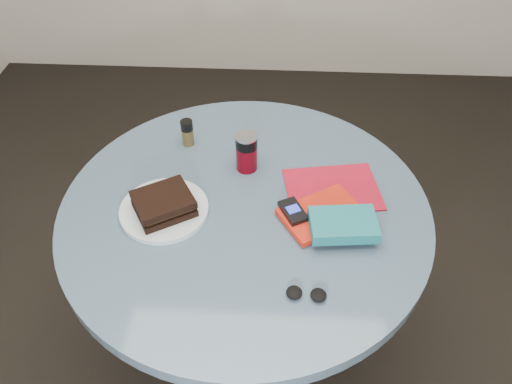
{
  "coord_description": "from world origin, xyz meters",
  "views": [
    {
      "loc": [
        0.08,
        -0.94,
        1.71
      ],
      "look_at": [
        0.03,
        0.0,
        0.8
      ],
      "focal_mm": 35.0,
      "sensor_mm": 36.0,
      "label": 1
    }
  ],
  "objects_px": {
    "soda_can": "(247,152)",
    "plate": "(164,210)",
    "red_book": "(322,214)",
    "mp3_player": "(293,211)",
    "magazine": "(332,189)",
    "novel": "(343,225)",
    "table": "(246,244)",
    "pepper_grinder": "(187,132)",
    "sandwich": "(164,204)",
    "headphones": "(306,294)"
  },
  "relations": [
    {
      "from": "soda_can",
      "to": "plate",
      "type": "bearing_deg",
      "value": -137.47
    },
    {
      "from": "red_book",
      "to": "mp3_player",
      "type": "relative_size",
      "value": 2.08
    },
    {
      "from": "magazine",
      "to": "mp3_player",
      "type": "xyz_separation_m",
      "value": [
        -0.11,
        -0.12,
        0.03
      ]
    },
    {
      "from": "soda_can",
      "to": "novel",
      "type": "relative_size",
      "value": 0.7
    },
    {
      "from": "table",
      "to": "magazine",
      "type": "relative_size",
      "value": 3.91
    },
    {
      "from": "pepper_grinder",
      "to": "novel",
      "type": "bearing_deg",
      "value": -38.08
    },
    {
      "from": "plate",
      "to": "sandwich",
      "type": "relative_size",
      "value": 1.27
    },
    {
      "from": "plate",
      "to": "red_book",
      "type": "bearing_deg",
      "value": 0.18
    },
    {
      "from": "sandwich",
      "to": "red_book",
      "type": "relative_size",
      "value": 0.91
    },
    {
      "from": "sandwich",
      "to": "mp3_player",
      "type": "xyz_separation_m",
      "value": [
        0.34,
        0.0,
        -0.01
      ]
    },
    {
      "from": "novel",
      "to": "magazine",
      "type": "bearing_deg",
      "value": 89.26
    },
    {
      "from": "magazine",
      "to": "soda_can",
      "type": "bearing_deg",
      "value": 152.41
    },
    {
      "from": "table",
      "to": "mp3_player",
      "type": "height_order",
      "value": "mp3_player"
    },
    {
      "from": "novel",
      "to": "pepper_grinder",
      "type": "bearing_deg",
      "value": 136.29
    },
    {
      "from": "plate",
      "to": "sandwich",
      "type": "xyz_separation_m",
      "value": [
        0.0,
        -0.01,
        0.03
      ]
    },
    {
      "from": "table",
      "to": "pepper_grinder",
      "type": "distance_m",
      "value": 0.38
    },
    {
      "from": "soda_can",
      "to": "red_book",
      "type": "distance_m",
      "value": 0.29
    },
    {
      "from": "sandwich",
      "to": "headphones",
      "type": "distance_m",
      "value": 0.44
    },
    {
      "from": "red_book",
      "to": "mp3_player",
      "type": "xyz_separation_m",
      "value": [
        -0.08,
        -0.01,
        0.02
      ]
    },
    {
      "from": "plate",
      "to": "pepper_grinder",
      "type": "distance_m",
      "value": 0.3
    },
    {
      "from": "plate",
      "to": "pepper_grinder",
      "type": "height_order",
      "value": "pepper_grinder"
    },
    {
      "from": "table",
      "to": "sandwich",
      "type": "height_order",
      "value": "sandwich"
    },
    {
      "from": "table",
      "to": "plate",
      "type": "bearing_deg",
      "value": -170.02
    },
    {
      "from": "table",
      "to": "novel",
      "type": "distance_m",
      "value": 0.34
    },
    {
      "from": "pepper_grinder",
      "to": "magazine",
      "type": "distance_m",
      "value": 0.47
    },
    {
      "from": "sandwich",
      "to": "novel",
      "type": "distance_m",
      "value": 0.46
    },
    {
      "from": "soda_can",
      "to": "headphones",
      "type": "relative_size",
      "value": 1.23
    },
    {
      "from": "table",
      "to": "headphones",
      "type": "height_order",
      "value": "headphones"
    },
    {
      "from": "headphones",
      "to": "plate",
      "type": "bearing_deg",
      "value": 146.26
    },
    {
      "from": "sandwich",
      "to": "magazine",
      "type": "distance_m",
      "value": 0.46
    },
    {
      "from": "plate",
      "to": "novel",
      "type": "relative_size",
      "value": 1.42
    },
    {
      "from": "table",
      "to": "novel",
      "type": "relative_size",
      "value": 6.01
    },
    {
      "from": "red_book",
      "to": "mp3_player",
      "type": "bearing_deg",
      "value": 154.22
    },
    {
      "from": "plate",
      "to": "pepper_grinder",
      "type": "xyz_separation_m",
      "value": [
        0.02,
        0.29,
        0.04
      ]
    },
    {
      "from": "plate",
      "to": "magazine",
      "type": "relative_size",
      "value": 0.92
    },
    {
      "from": "plate",
      "to": "mp3_player",
      "type": "bearing_deg",
      "value": -1.08
    },
    {
      "from": "sandwich",
      "to": "headphones",
      "type": "bearing_deg",
      "value": -33.08
    },
    {
      "from": "plate",
      "to": "red_book",
      "type": "xyz_separation_m",
      "value": [
        0.42,
        0.0,
        0.01
      ]
    },
    {
      "from": "soda_can",
      "to": "sandwich",
      "type": "bearing_deg",
      "value": -135.5
    },
    {
      "from": "headphones",
      "to": "soda_can",
      "type": "bearing_deg",
      "value": 110.55
    },
    {
      "from": "table",
      "to": "magazine",
      "type": "xyz_separation_m",
      "value": [
        0.24,
        0.07,
        0.17
      ]
    },
    {
      "from": "pepper_grinder",
      "to": "headphones",
      "type": "xyz_separation_m",
      "value": [
        0.35,
        -0.54,
        -0.03
      ]
    },
    {
      "from": "soda_can",
      "to": "red_book",
      "type": "height_order",
      "value": "soda_can"
    },
    {
      "from": "plate",
      "to": "novel",
      "type": "height_order",
      "value": "novel"
    },
    {
      "from": "novel",
      "to": "headphones",
      "type": "relative_size",
      "value": 1.75
    },
    {
      "from": "table",
      "to": "magazine",
      "type": "distance_m",
      "value": 0.3
    },
    {
      "from": "plate",
      "to": "red_book",
      "type": "height_order",
      "value": "red_book"
    },
    {
      "from": "pepper_grinder",
      "to": "headphones",
      "type": "distance_m",
      "value": 0.65
    },
    {
      "from": "table",
      "to": "magazine",
      "type": "bearing_deg",
      "value": 16.73
    },
    {
      "from": "novel",
      "to": "red_book",
      "type": "bearing_deg",
      "value": 125.32
    }
  ]
}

